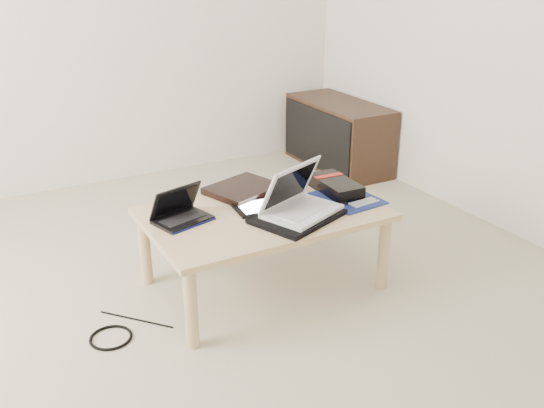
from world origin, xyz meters
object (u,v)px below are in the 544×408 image
netbook (180,213)px  media_cabinet (338,135)px  white_laptop (298,202)px  coffee_table (263,221)px  gpu_box (335,186)px

netbook → media_cabinet: bearing=35.2°
netbook → white_laptop: size_ratio=0.69×
coffee_table → white_laptop: 0.21m
coffee_table → white_laptop: bearing=-46.4°
netbook → gpu_box: 0.82m
media_cabinet → gpu_box: bearing=-125.4°
media_cabinet → white_laptop: (-1.21, -1.42, 0.22)m
netbook → coffee_table: bearing=-13.6°
media_cabinet → netbook: bearing=-144.8°
media_cabinet → gpu_box: (-0.89, -1.26, 0.18)m
media_cabinet → netbook: size_ratio=3.17×
white_laptop → netbook: bearing=156.7°
gpu_box → netbook: bearing=176.2°
media_cabinet → coffee_table: bearing=-135.7°
coffee_table → gpu_box: 0.45m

